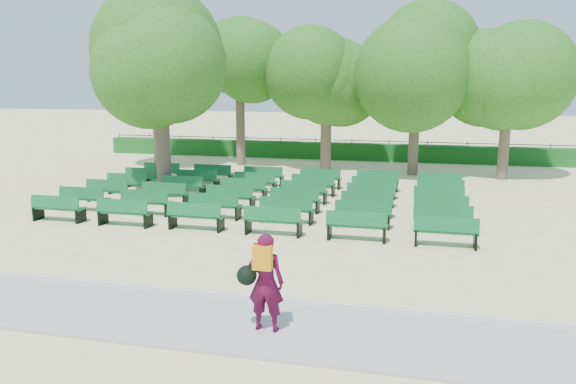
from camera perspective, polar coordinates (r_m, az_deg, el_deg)
The scene contains 9 objects.
ground at distance 17.17m, azimuth -2.91°, elevation -2.81°, with size 120.00×120.00×0.00m, color beige.
paving at distance 10.62m, azimuth -14.49°, elevation -11.96°, with size 30.00×2.20×0.06m, color #AEAEAA.
curb at distance 11.56m, azimuth -11.81°, elevation -9.78°, with size 30.00×0.12×0.10m, color silver.
hedge at distance 30.57m, azimuth 4.52°, elevation 4.18°, with size 26.00×0.70×0.90m, color #175B1D.
fence at distance 31.02m, azimuth 4.63°, elevation 3.44°, with size 26.00×0.10×1.02m, color black, non-canonical shape.
tree_line at distance 26.73m, azimuth 3.15°, elevation 2.22°, with size 21.80×6.80×7.04m, color #2D6B1C, non-canonical shape.
bench_array at distance 19.05m, azimuth -1.95°, elevation -1.14°, with size 1.63×0.61×1.01m.
tree_among at distance 20.94m, azimuth -12.91°, elevation 12.26°, with size 4.90×4.90×6.88m.
person at distance 9.34m, azimuth -2.44°, elevation -8.99°, with size 0.78×0.47×1.67m.
Camera 1 is at (4.74, -15.98, 4.13)m, focal length 35.00 mm.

